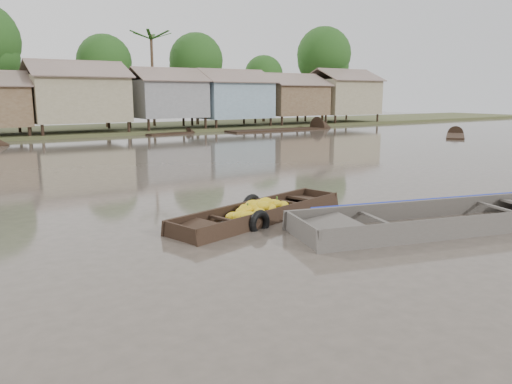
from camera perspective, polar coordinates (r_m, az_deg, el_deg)
ground at (r=11.34m, az=5.54°, el=-4.18°), size 120.00×120.00×0.00m
riverbank at (r=41.56m, az=-19.89°, el=10.60°), size 120.00×12.47×10.22m
banana_boat at (r=12.08m, az=0.30°, el=-2.54°), size 5.25×2.49×0.72m
viewer_boat at (r=12.24m, az=20.70°, el=-3.45°), size 7.47×3.72×0.58m
distant_boats at (r=35.23m, az=-9.87°, el=6.02°), size 47.66×15.96×0.35m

